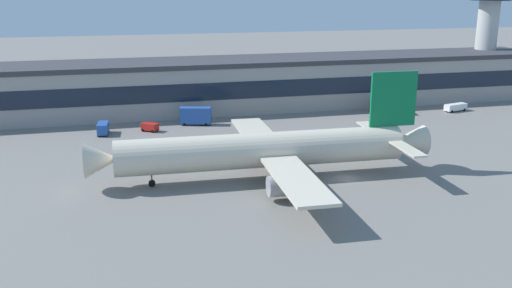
{
  "coord_description": "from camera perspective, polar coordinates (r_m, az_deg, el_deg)",
  "views": [
    {
      "loc": [
        -37.42,
        -83.65,
        31.53
      ],
      "look_at": [
        -13.93,
        7.54,
        5.0
      ],
      "focal_mm": 39.69,
      "sensor_mm": 36.0,
      "label": 1
    }
  ],
  "objects": [
    {
      "name": "ground_plane",
      "position": [
        96.91,
        9.14,
        -3.46
      ],
      "size": [
        600.0,
        600.0,
        0.0
      ],
      "primitive_type": "plane",
      "color": "slate"
    },
    {
      "name": "catering_truck",
      "position": [
        132.62,
        -6.04,
        2.91
      ],
      "size": [
        7.63,
        4.43,
        4.15
      ],
      "color": "#2651A5",
      "rests_on": "ground_plane"
    },
    {
      "name": "control_tower",
      "position": [
        183.17,
        22.33,
        11.17
      ],
      "size": [
        11.52,
        11.52,
        33.18
      ],
      "color": "#B7B7B2",
      "rests_on": "ground_plane"
    },
    {
      "name": "crew_van",
      "position": [
        127.81,
        -15.18,
        1.57
      ],
      "size": [
        2.63,
        5.36,
        2.55
      ],
      "color": "#2651A5",
      "rests_on": "ground_plane"
    },
    {
      "name": "belt_loader",
      "position": [
        155.35,
        19.5,
        3.55
      ],
      "size": [
        6.7,
        3.51,
        1.95
      ],
      "color": "white",
      "rests_on": "ground_plane"
    },
    {
      "name": "terminal_building",
      "position": [
        150.36,
        0.17,
        6.18
      ],
      "size": [
        161.95,
        18.98,
        13.08
      ],
      "color": "#9E9993",
      "rests_on": "ground_plane"
    },
    {
      "name": "airliner",
      "position": [
        94.31,
        1.14,
        -0.59
      ],
      "size": [
        58.06,
        49.43,
        17.45
      ],
      "color": "beige",
      "rests_on": "ground_plane"
    },
    {
      "name": "fuel_truck",
      "position": [
        146.79,
        13.11,
        3.67
      ],
      "size": [
        8.83,
        4.73,
        3.35
      ],
      "color": "black",
      "rests_on": "ground_plane"
    },
    {
      "name": "baggage_tug",
      "position": [
        128.36,
        -10.67,
        1.74
      ],
      "size": [
        4.06,
        3.8,
        1.85
      ],
      "color": "red",
      "rests_on": "ground_plane"
    }
  ]
}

